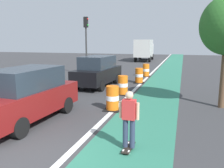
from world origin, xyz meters
name	(u,v)px	position (x,y,z in m)	size (l,w,h in m)	color
ground_plane	(31,156)	(0.00, 0.00, 0.00)	(100.00, 100.00, 0.00)	#38383A
bike_lane_strip	(162,84)	(2.40, 12.00, 0.00)	(2.50, 80.00, 0.01)	#2D755B
lane_divider_stripe	(142,83)	(0.90, 12.00, 0.01)	(0.20, 80.00, 0.01)	silver
skateboarder_on_lane	(129,119)	(2.40, 1.13, 0.91)	(0.57, 0.81, 1.69)	black
parked_suv_nearest	(27,95)	(-1.83, 2.40, 1.04)	(2.10, 4.69, 2.04)	maroon
parked_suv_second	(98,71)	(-1.71, 9.81, 1.04)	(2.12, 4.70, 2.04)	black
traffic_barrel_front	(112,98)	(0.85, 4.72, 0.53)	(0.73, 0.73, 1.09)	orange
traffic_barrel_mid	(123,85)	(0.52, 7.87, 0.53)	(0.73, 0.73, 1.09)	orange
traffic_barrel_back	(139,76)	(0.72, 11.87, 0.53)	(0.73, 0.73, 1.09)	orange
traffic_barrel_far	(146,70)	(0.70, 15.21, 0.53)	(0.73, 0.73, 1.09)	orange
delivery_truck_down_block	(144,49)	(-2.12, 31.72, 1.85)	(2.66, 7.70, 3.23)	beige
traffic_light_corner	(86,36)	(-4.59, 14.71, 3.50)	(0.41, 0.32, 5.10)	#2D2D2D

